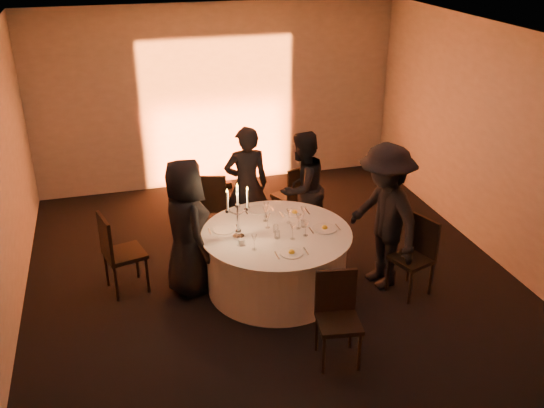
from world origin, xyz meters
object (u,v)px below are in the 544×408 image
object	(u,v)px
chair_back_left	(212,202)
chair_right	(416,252)
guest_left	(186,227)
guest_right	(384,217)
candelabra	(238,219)
chair_left	(117,249)
chair_back_right	(294,193)
coffee_cup	(241,242)
guest_back_left	(247,185)
banquet_table	(276,260)
chair_front	(337,311)
guest_back_right	(302,188)

from	to	relation	value
chair_back_left	chair_right	xyz separation A→B (m)	(2.11, -2.01, -0.02)
guest_left	guest_right	distance (m)	2.36
candelabra	guest_left	bearing A→B (deg)	155.53
chair_left	guest_left	distance (m)	0.88
chair_back_right	coffee_cup	bearing A→B (deg)	31.98
chair_right	guest_back_left	world-z (taller)	guest_back_left
chair_right	candelabra	bearing A→B (deg)	-123.46
banquet_table	chair_back_left	size ratio (longest dim) A/B	1.81
candelabra	chair_front	bearing A→B (deg)	-63.59
guest_back_right	coffee_cup	world-z (taller)	guest_back_right
candelabra	chair_back_right	bearing A→B (deg)	52.06
banquet_table	chair_left	distance (m)	1.91
chair_back_right	chair_front	xyz separation A→B (m)	(-0.46, -2.90, -0.01)
guest_back_right	candelabra	size ratio (longest dim) A/B	2.33
chair_back_left	coffee_cup	xyz separation A→B (m)	(0.04, -1.68, 0.24)
coffee_cup	chair_right	bearing A→B (deg)	-9.25
chair_back_right	guest_right	xyz separation A→B (m)	(0.57, -1.73, 0.36)
chair_left	guest_back_left	world-z (taller)	guest_back_left
chair_front	guest_left	distance (m)	2.12
guest_back_right	coffee_cup	distance (m)	1.71
guest_left	candelabra	size ratio (longest dim) A/B	2.46
chair_left	chair_front	xyz separation A→B (m)	(2.09, -1.85, -0.04)
chair_right	coffee_cup	distance (m)	2.11
coffee_cup	candelabra	size ratio (longest dim) A/B	0.16
chair_right	chair_front	distance (m)	1.63
chair_back_left	guest_right	size ratio (longest dim) A/B	0.54
chair_right	candelabra	size ratio (longest dim) A/B	1.39
chair_back_right	guest_left	bearing A→B (deg)	12.36
banquet_table	guest_back_left	xyz separation A→B (m)	(-0.05, 1.30, 0.46)
chair_right	chair_front	world-z (taller)	chair_front
guest_back_left	candelabra	bearing A→B (deg)	74.72
chair_left	guest_right	xyz separation A→B (m)	(3.12, -0.68, 0.33)
chair_back_left	chair_front	distance (m)	3.00
chair_back_right	chair_back_left	bearing A→B (deg)	-23.57
guest_back_left	guest_right	distance (m)	2.03
chair_front	coffee_cup	xyz separation A→B (m)	(-0.70, 1.23, 0.25)
chair_right	chair_left	bearing A→B (deg)	-124.92
candelabra	guest_right	bearing A→B (deg)	-7.80
chair_back_left	guest_back_left	size ratio (longest dim) A/B	0.59
chair_left	guest_back_left	distance (m)	2.01
chair_right	chair_front	bearing A→B (deg)	-76.17
guest_left	chair_back_right	bearing A→B (deg)	-68.69
guest_left	coffee_cup	xyz separation A→B (m)	(0.57, -0.44, -0.05)
banquet_table	chair_left	size ratio (longest dim) A/B	1.74
banquet_table	candelabra	size ratio (longest dim) A/B	2.61
guest_right	guest_back_left	bearing A→B (deg)	-149.91
chair_front	coffee_cup	distance (m)	1.44
banquet_table	guest_right	distance (m)	1.40
chair_right	coffee_cup	size ratio (longest dim) A/B	8.70
chair_left	guest_back_right	world-z (taller)	guest_back_right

